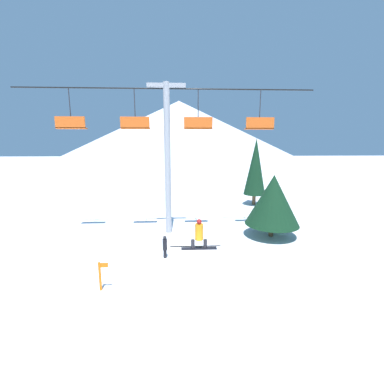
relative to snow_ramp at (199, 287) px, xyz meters
The scene contains 9 objects.
ground_plane 1.03m from the snow_ramp, 169.98° to the right, with size 220.00×220.00×0.00m, color white.
mountain_ridge 77.67m from the snow_ramp, 90.46° to the left, with size 80.20×80.20×19.14m.
snow_ramp is the anchor object (origin of this frame).
snowboarder 2.16m from the snow_ramp, 85.29° to the left, with size 1.49×0.34×1.30m.
chairlift 9.83m from the snow_ramp, 99.79° to the left, with size 18.61×0.44×9.71m.
pine_tree_near 9.09m from the snow_ramp, 53.63° to the left, with size 3.44×3.44×4.05m.
pine_tree_far 17.44m from the snow_ramp, 67.20° to the left, with size 2.10×2.10×6.47m.
trail_marker 4.18m from the snow_ramp, 161.10° to the left, with size 0.41×0.10×1.23m.
distant_skier 4.55m from the snow_ramp, 108.84° to the left, with size 0.24×0.24×1.23m.
Camera 1 is at (-0.05, -8.42, 6.03)m, focal length 24.00 mm.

